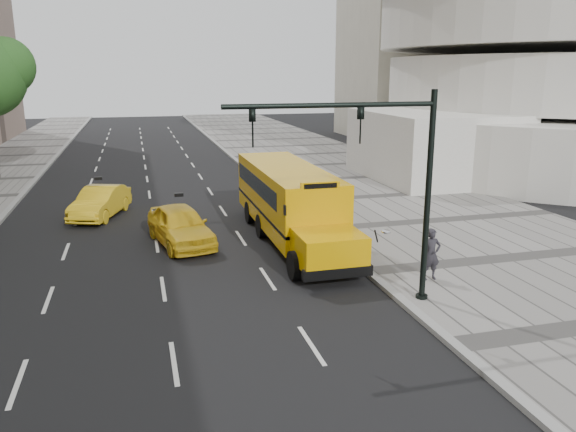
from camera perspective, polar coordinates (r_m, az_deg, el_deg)
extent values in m
plane|color=black|center=(23.68, -10.78, -2.67)|extent=(140.00, 140.00, 0.00)
cube|color=gray|center=(27.21, 15.25, -0.53)|extent=(12.00, 140.00, 0.15)
cube|color=gray|center=(24.78, 3.16, -1.48)|extent=(0.30, 140.00, 0.15)
cylinder|color=silver|center=(48.57, 25.68, 7.28)|extent=(32.00, 32.00, 4.00)
cylinder|color=silver|center=(48.33, 26.21, 12.10)|extent=(26.00, 26.00, 3.60)
cylinder|color=silver|center=(48.44, 26.79, 17.04)|extent=(27.60, 27.60, 3.60)
cube|color=silver|center=(37.80, 14.46, 6.90)|extent=(8.00, 10.00, 4.40)
sphere|color=#224F1A|center=(40.87, -26.76, 13.45)|extent=(3.61, 3.61, 3.61)
cube|color=#DC9D01|center=(23.85, -0.13, 2.12)|extent=(2.50, 9.00, 2.45)
cube|color=#DC9D01|center=(18.95, 4.20, -3.31)|extent=(2.20, 2.00, 1.10)
cube|color=black|center=(18.34, 5.07, -5.76)|extent=(2.38, 0.25, 0.35)
cube|color=black|center=(23.97, -0.13, 0.89)|extent=(2.52, 9.00, 0.12)
cube|color=black|center=(19.60, 3.24, 0.80)|extent=(2.05, 0.10, 0.90)
cube|color=black|center=(24.23, -0.44, 3.46)|extent=(2.52, 7.50, 0.70)
cube|color=#DC9D01|center=(19.42, 3.28, 3.09)|extent=(1.40, 0.12, 0.28)
ellipsoid|color=silver|center=(18.04, 10.28, -1.77)|extent=(0.32, 0.32, 0.14)
cylinder|color=black|center=(18.19, 9.27, -2.25)|extent=(0.36, 0.47, 0.58)
cylinder|color=black|center=(19.08, 0.65, -5.04)|extent=(0.30, 1.00, 1.00)
cylinder|color=black|center=(19.79, 6.98, -4.44)|extent=(0.30, 1.00, 1.00)
cylinder|color=black|center=(23.90, -2.74, -1.02)|extent=(0.30, 1.00, 1.00)
cylinder|color=black|center=(24.46, 2.43, -0.65)|extent=(0.30, 1.00, 1.00)
cylinder|color=black|center=(26.27, -3.92, 0.38)|extent=(0.30, 1.00, 1.00)
cylinder|color=black|center=(26.78, 0.82, 0.69)|extent=(0.30, 1.00, 1.00)
imported|color=yellow|center=(23.25, -10.88, -0.94)|extent=(2.82, 5.01, 1.61)
imported|color=yellow|center=(28.67, -18.53, 1.34)|extent=(2.94, 4.75, 1.48)
imported|color=#26242A|center=(19.17, 14.35, -3.78)|extent=(0.65, 0.44, 1.74)
cylinder|color=black|center=(16.93, 14.00, 1.51)|extent=(0.18, 0.18, 6.40)
cylinder|color=black|center=(17.85, 13.40, -8.16)|extent=(0.36, 0.36, 0.25)
cylinder|color=black|center=(15.30, 4.58, 11.16)|extent=(6.00, 0.14, 0.14)
imported|color=black|center=(15.63, 7.34, 9.13)|extent=(0.16, 0.20, 1.00)
imported|color=black|center=(14.75, -3.63, 8.91)|extent=(0.16, 0.20, 1.00)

